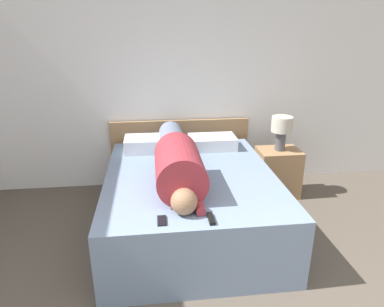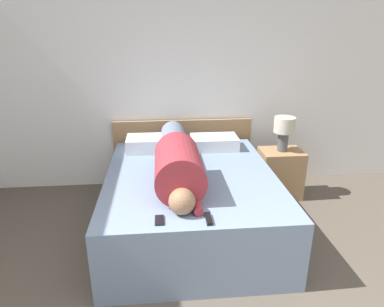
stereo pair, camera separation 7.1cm
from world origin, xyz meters
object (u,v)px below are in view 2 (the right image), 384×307
object	(u,v)px
pillow_second	(214,142)
nightstand	(280,173)
table_lamp	(284,129)
pillow_near_headboard	(152,144)
tv_remote	(209,219)
cell_phone	(159,220)
person_lying	(177,159)
bed	(191,201)

from	to	relation	value
pillow_second	nightstand	bearing A→B (deg)	-4.12
table_lamp	pillow_near_headboard	world-z (taller)	table_lamp
table_lamp	tv_remote	world-z (taller)	table_lamp
pillow_second	cell_phone	size ratio (longest dim) A/B	3.95
table_lamp	cell_phone	size ratio (longest dim) A/B	2.99
tv_remote	cell_phone	bearing A→B (deg)	176.05
tv_remote	cell_phone	distance (m)	0.35
nightstand	tv_remote	distance (m)	1.81
person_lying	tv_remote	world-z (taller)	person_lying
nightstand	person_lying	world-z (taller)	person_lying
person_lying	pillow_near_headboard	world-z (taller)	person_lying
nightstand	pillow_near_headboard	world-z (taller)	pillow_near_headboard
tv_remote	cell_phone	size ratio (longest dim) A/B	1.15
pillow_near_headboard	bed	bearing A→B (deg)	-61.22
cell_phone	table_lamp	bearing A→B (deg)	45.69
person_lying	pillow_second	distance (m)	0.87
cell_phone	person_lying	bearing A→B (deg)	77.31
pillow_second	cell_phone	xyz separation A→B (m)	(-0.62, -1.47, -0.06)
cell_phone	bed	bearing A→B (deg)	70.07
pillow_second	tv_remote	world-z (taller)	pillow_second
table_lamp	tv_remote	size ratio (longest dim) A/B	2.59
bed	tv_remote	xyz separation A→B (m)	(0.05, -0.83, 0.31)
bed	table_lamp	distance (m)	1.36
tv_remote	bed	bearing A→B (deg)	93.67
tv_remote	table_lamp	bearing A→B (deg)	54.22
tv_remote	pillow_near_headboard	bearing A→B (deg)	105.69
person_lying	tv_remote	bearing A→B (deg)	-76.79
nightstand	cell_phone	size ratio (longest dim) A/B	4.27
pillow_second	bed	bearing A→B (deg)	-115.82
nightstand	pillow_second	distance (m)	0.86
nightstand	tv_remote	bearing A→B (deg)	-125.78
bed	pillow_near_headboard	distance (m)	0.85
person_lying	pillow_near_headboard	bearing A→B (deg)	108.19
bed	person_lying	size ratio (longest dim) A/B	1.12
pillow_near_headboard	pillow_second	bearing A→B (deg)	0.00
bed	table_lamp	size ratio (longest dim) A/B	4.90
table_lamp	person_lying	distance (m)	1.40
nightstand	cell_phone	xyz separation A→B (m)	(-1.39, -1.42, 0.32)
person_lying	pillow_second	xyz separation A→B (m)	(0.45, 0.74, -0.10)
person_lying	pillow_second	size ratio (longest dim) A/B	3.32
pillow_near_headboard	cell_phone	size ratio (longest dim) A/B	4.16
bed	pillow_near_headboard	world-z (taller)	pillow_near_headboard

